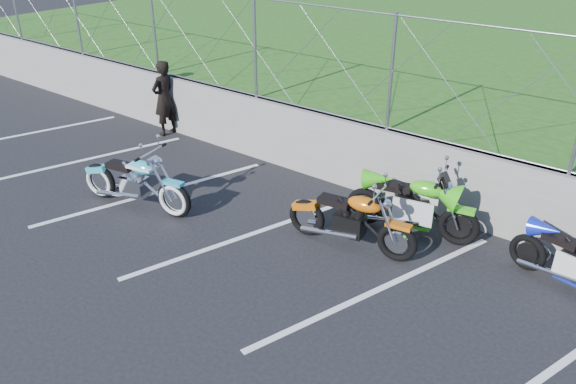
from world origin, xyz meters
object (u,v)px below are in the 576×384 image
Objects in this scene: sportbike_green at (413,207)px; person_standing at (164,98)px; cruiser_turquoise at (137,184)px; naked_orange at (352,222)px.

sportbike_green is 6.63m from person_standing.
cruiser_turquoise is 3.88m from naked_orange.
naked_orange is (3.70, 1.18, -0.00)m from cruiser_turquoise.
cruiser_turquoise is 4.76m from sportbike_green.
person_standing is (-2.34, 2.73, 0.40)m from cruiser_turquoise.
sportbike_green reaches higher than naked_orange.
cruiser_turquoise reaches higher than sportbike_green.
person_standing is at bearing 119.14° from cruiser_turquoise.
naked_orange is 6.25m from person_standing.
person_standing reaches higher than sportbike_green.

